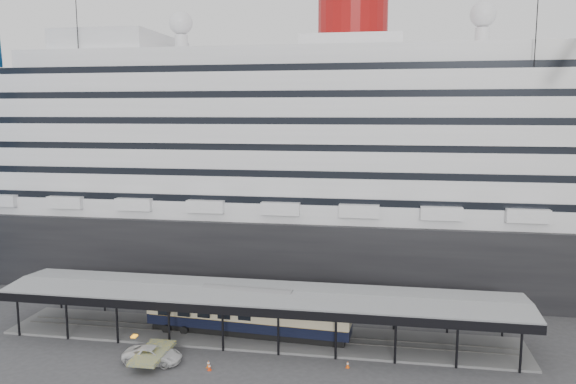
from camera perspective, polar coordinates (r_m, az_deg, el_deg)
ground at (r=58.69m, az=-4.05°, el=-16.33°), size 200.00×200.00×0.00m
cruise_ship at (r=85.03m, az=1.01°, el=4.14°), size 130.00×30.00×43.90m
platform_canopy at (r=62.28m, az=-2.95°, el=-12.48°), size 56.00×9.18×5.30m
port_truck at (r=58.47m, az=-13.57°, el=-15.79°), size 5.71×2.65×1.58m
pullman_carriage at (r=62.44m, az=-4.13°, el=-12.12°), size 22.68×4.44×22.13m
traffic_cone_left at (r=56.14m, az=-7.99°, el=-17.19°), size 0.38×0.38×0.68m
traffic_cone_mid at (r=56.67m, az=-8.08°, el=-16.90°), size 0.42×0.42×0.77m
traffic_cone_right at (r=56.42m, az=6.08°, el=-17.02°), size 0.43×0.43×0.69m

